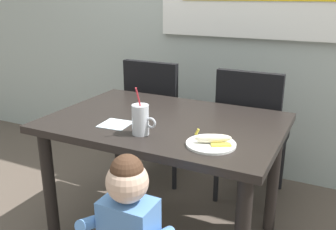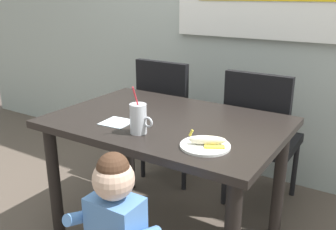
% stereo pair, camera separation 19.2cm
% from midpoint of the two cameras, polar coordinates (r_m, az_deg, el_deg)
% --- Properties ---
extents(dining_table, '(1.27, 0.87, 0.76)m').
position_cam_midpoint_polar(dining_table, '(2.08, -3.14, -3.61)').
color(dining_table, black).
rests_on(dining_table, ground).
extents(dining_chair_left, '(0.44, 0.45, 0.96)m').
position_cam_midpoint_polar(dining_chair_left, '(2.82, -3.48, 0.16)').
color(dining_chair_left, black).
rests_on(dining_chair_left, ground).
extents(dining_chair_right, '(0.44, 0.44, 0.96)m').
position_cam_midpoint_polar(dining_chair_right, '(2.54, 10.47, -2.24)').
color(dining_chair_right, black).
rests_on(dining_chair_right, ground).
extents(toddler_standing, '(0.33, 0.24, 0.84)m').
position_cam_midpoint_polar(toddler_standing, '(1.58, -9.68, -16.55)').
color(toddler_standing, '#3F4760').
rests_on(toddler_standing, ground).
extents(milk_cup, '(0.13, 0.09, 0.25)m').
position_cam_midpoint_polar(milk_cup, '(1.82, -7.25, -1.02)').
color(milk_cup, silver).
rests_on(milk_cup, dining_table).
extents(snack_plate, '(0.23, 0.23, 0.01)m').
position_cam_midpoint_polar(snack_plate, '(1.70, 3.42, -4.57)').
color(snack_plate, white).
rests_on(snack_plate, dining_table).
extents(peeled_banana, '(0.18, 0.14, 0.07)m').
position_cam_midpoint_polar(peeled_banana, '(1.69, 3.85, -3.74)').
color(peeled_banana, '#F4EAC6').
rests_on(peeled_banana, snack_plate).
extents(paper_napkin, '(0.16, 0.16, 0.00)m').
position_cam_midpoint_polar(paper_napkin, '(1.99, -10.86, -1.46)').
color(paper_napkin, silver).
rests_on(paper_napkin, dining_table).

